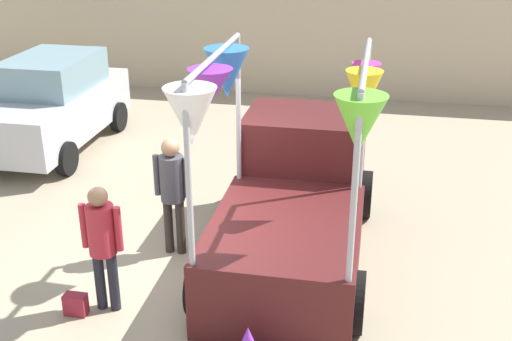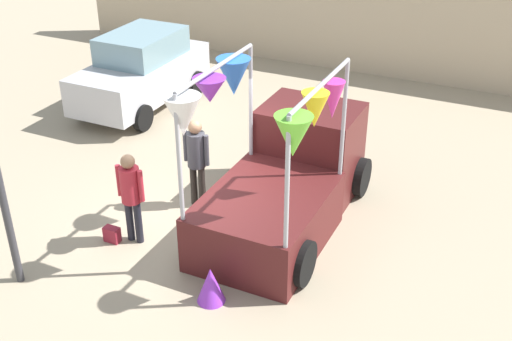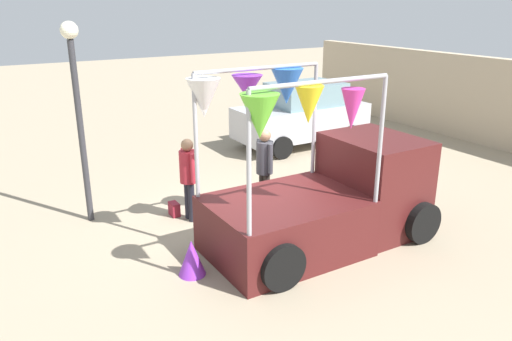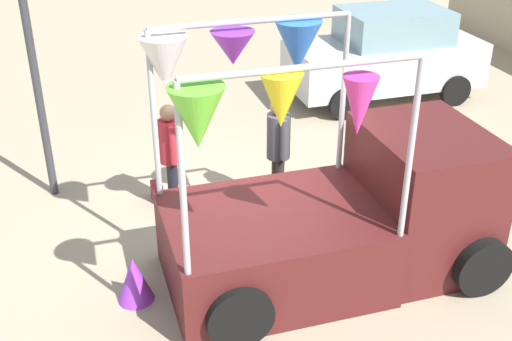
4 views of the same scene
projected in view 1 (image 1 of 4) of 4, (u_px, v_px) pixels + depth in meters
The scene contains 7 objects.
ground_plane at pixel (185, 274), 8.85m from camera, with size 60.00×60.00×0.00m, color gray.
vendor_truck at pixel (295, 195), 9.06m from camera, with size 2.48×4.18×3.13m.
parked_car at pixel (53, 103), 12.96m from camera, with size 1.88×4.00×1.88m.
person_customer at pixel (102, 237), 7.73m from camera, with size 0.53×0.34×1.68m.
person_vendor at pixel (172, 185), 8.99m from camera, with size 0.53×0.34×1.76m.
handbag at pixel (76, 304), 7.95m from camera, with size 0.28×0.16×0.28m, color maroon.
brick_boundary_wall at pixel (285, 44), 16.50m from camera, with size 18.00×0.36×2.60m, color tan.
Camera 1 is at (2.42, -7.25, 4.80)m, focal length 45.00 mm.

